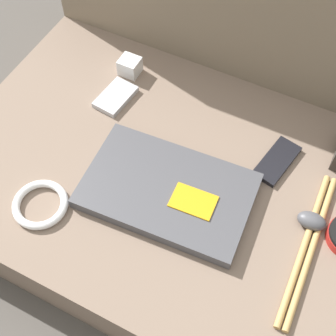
{
  "coord_description": "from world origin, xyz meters",
  "views": [
    {
      "loc": [
        0.24,
        -0.48,
        1.01
      ],
      "look_at": [
        0.0,
        0.0,
        0.17
      ],
      "focal_mm": 50.0,
      "sensor_mm": 36.0,
      "label": 1
    }
  ],
  "objects_px": {
    "computer_mouse": "(312,221)",
    "phone_silver": "(277,161)",
    "laptop": "(168,191)",
    "phone_black": "(116,97)",
    "charger_brick": "(130,66)"
  },
  "relations": [
    {
      "from": "computer_mouse",
      "to": "phone_silver",
      "type": "distance_m",
      "value": 0.16
    },
    {
      "from": "laptop",
      "to": "phone_silver",
      "type": "xyz_separation_m",
      "value": [
        0.18,
        0.18,
        -0.01
      ]
    },
    {
      "from": "computer_mouse",
      "to": "phone_black",
      "type": "relative_size",
      "value": 0.55
    },
    {
      "from": "laptop",
      "to": "phone_black",
      "type": "xyz_separation_m",
      "value": [
        -0.23,
        0.18,
        -0.01
      ]
    },
    {
      "from": "laptop",
      "to": "computer_mouse",
      "type": "distance_m",
      "value": 0.3
    },
    {
      "from": "laptop",
      "to": "charger_brick",
      "type": "bearing_deg",
      "value": 127.94
    },
    {
      "from": "phone_black",
      "to": "phone_silver",
      "type": "bearing_deg",
      "value": 5.9
    },
    {
      "from": "computer_mouse",
      "to": "phone_black",
      "type": "xyz_separation_m",
      "value": [
        -0.52,
        0.11,
        -0.01
      ]
    },
    {
      "from": "computer_mouse",
      "to": "phone_black",
      "type": "bearing_deg",
      "value": 165.2
    },
    {
      "from": "phone_silver",
      "to": "computer_mouse",
      "type": "bearing_deg",
      "value": -34.07
    },
    {
      "from": "phone_silver",
      "to": "charger_brick",
      "type": "relative_size",
      "value": 2.7
    },
    {
      "from": "laptop",
      "to": "phone_silver",
      "type": "height_order",
      "value": "laptop"
    },
    {
      "from": "laptop",
      "to": "phone_black",
      "type": "distance_m",
      "value": 0.29
    },
    {
      "from": "computer_mouse",
      "to": "phone_black",
      "type": "distance_m",
      "value": 0.53
    },
    {
      "from": "laptop",
      "to": "charger_brick",
      "type": "relative_size",
      "value": 7.38
    }
  ]
}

